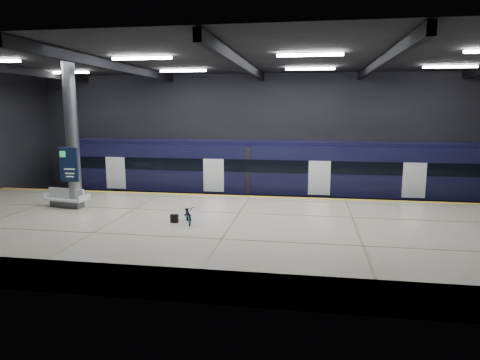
# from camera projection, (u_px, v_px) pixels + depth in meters

# --- Properties ---
(ground) EXTENTS (30.00, 30.00, 0.00)m
(ground) POSITION_uv_depth(u_px,v_px,m) (243.00, 230.00, 20.59)
(ground) COLOR black
(ground) RESTS_ON ground
(room_shell) EXTENTS (30.10, 16.10, 8.05)m
(room_shell) POSITION_uv_depth(u_px,v_px,m) (243.00, 110.00, 19.66)
(room_shell) COLOR black
(room_shell) RESTS_ON ground
(platform) EXTENTS (30.00, 11.00, 1.10)m
(platform) POSITION_uv_depth(u_px,v_px,m) (233.00, 234.00, 18.07)
(platform) COLOR beige
(platform) RESTS_ON ground
(safety_strip) EXTENTS (30.00, 0.40, 0.01)m
(safety_strip) POSITION_uv_depth(u_px,v_px,m) (250.00, 196.00, 23.09)
(safety_strip) COLOR gold
(safety_strip) RESTS_ON platform
(rails) EXTENTS (30.00, 1.52, 0.16)m
(rails) POSITION_uv_depth(u_px,v_px,m) (257.00, 204.00, 25.94)
(rails) COLOR gray
(rails) RESTS_ON ground
(train) EXTENTS (29.40, 2.84, 3.79)m
(train) POSITION_uv_depth(u_px,v_px,m) (298.00, 173.00, 25.22)
(train) COLOR black
(train) RESTS_ON ground
(bench) EXTENTS (2.19, 1.19, 0.92)m
(bench) POSITION_uv_depth(u_px,v_px,m) (67.00, 200.00, 20.57)
(bench) COLOR #595B60
(bench) RESTS_ON platform
(bicycle) EXTENTS (1.03, 1.53, 0.76)m
(bicycle) POSITION_uv_depth(u_px,v_px,m) (188.00, 214.00, 17.64)
(bicycle) COLOR #99999E
(bicycle) RESTS_ON platform
(pannier_bag) EXTENTS (0.32, 0.22, 0.35)m
(pannier_bag) POSITION_uv_depth(u_px,v_px,m) (174.00, 218.00, 17.77)
(pannier_bag) COLOR black
(pannier_bag) RESTS_ON platform
(info_column) EXTENTS (0.90, 0.78, 6.90)m
(info_column) POSITION_uv_depth(u_px,v_px,m) (72.00, 137.00, 20.13)
(info_column) COLOR #9EA0A5
(info_column) RESTS_ON platform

